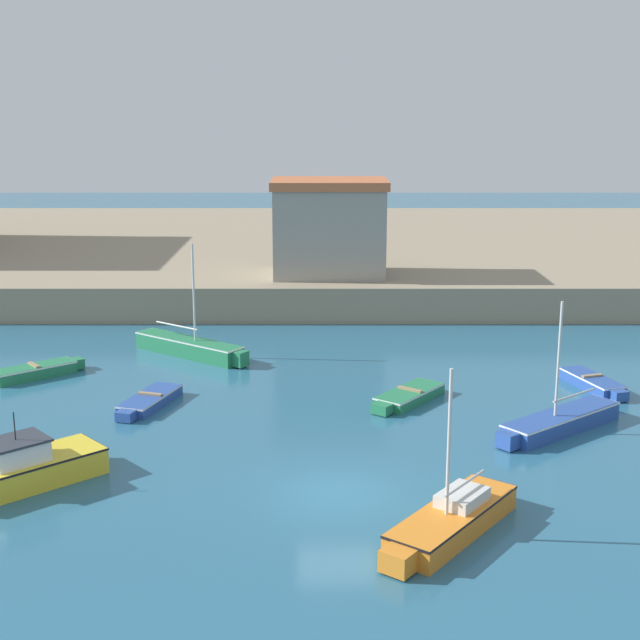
{
  "coord_description": "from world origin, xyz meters",
  "views": [
    {
      "loc": [
        -0.54,
        -25.61,
        11.65
      ],
      "look_at": [
        -0.72,
        14.73,
        2.0
      ],
      "focal_mm": 50.0,
      "sensor_mm": 36.0,
      "label": 1
    }
  ],
  "objects": [
    {
      "name": "ground_plane",
      "position": [
        0.0,
        0.0,
        0.0
      ],
      "size": [
        200.0,
        200.0,
        0.0
      ],
      "primitive_type": "plane",
      "color": "#28607F"
    },
    {
      "name": "quay_seawall",
      "position": [
        0.0,
        42.05,
        1.0
      ],
      "size": [
        120.0,
        40.0,
        2.01
      ],
      "primitive_type": "cube",
      "color": "gray",
      "rests_on": "ground"
    },
    {
      "name": "dinghy_green_0",
      "position": [
        3.04,
        8.79,
        0.26
      ],
      "size": [
        3.27,
        3.84,
        0.54
      ],
      "color": "#237A4C",
      "rests_on": "ground"
    },
    {
      "name": "sailboat_orange_1",
      "position": [
        3.14,
        -2.69,
        0.44
      ],
      "size": [
        4.41,
        5.28,
        4.89
      ],
      "color": "orange",
      "rests_on": "ground"
    },
    {
      "name": "sailboat_green_2",
      "position": [
        -6.77,
        15.67,
        0.46
      ],
      "size": [
        5.92,
        4.76,
        5.49
      ],
      "color": "#237A4C",
      "rests_on": "ground"
    },
    {
      "name": "motorboat_yellow_3",
      "position": [
        -9.99,
        0.48,
        0.58
      ],
      "size": [
        5.17,
        4.9,
        2.48
      ],
      "color": "yellow",
      "rests_on": "ground"
    },
    {
      "name": "dinghy_blue_4",
      "position": [
        11.09,
        10.58,
        0.27
      ],
      "size": [
        2.09,
        3.93,
        0.57
      ],
      "color": "#284C9E",
      "rests_on": "ground"
    },
    {
      "name": "dinghy_blue_5",
      "position": [
        -7.39,
        8.24,
        0.25
      ],
      "size": [
        2.18,
        4.05,
        0.52
      ],
      "color": "#284C9E",
      "rests_on": "ground"
    },
    {
      "name": "dinghy_green_6",
      "position": [
        -13.11,
        12.23,
        0.3
      ],
      "size": [
        3.66,
        3.28,
        0.62
      ],
      "color": "#237A4C",
      "rests_on": "ground"
    },
    {
      "name": "sailboat_blue_7",
      "position": [
        8.3,
        5.44,
        0.38
      ],
      "size": [
        5.36,
        4.54,
        4.94
      ],
      "color": "#284C9E",
      "rests_on": "ground"
    },
    {
      "name": "harbor_shed_near_wharf",
      "position": [
        0.0,
        26.27,
        4.83
      ],
      "size": [
        6.71,
        5.0,
        5.59
      ],
      "color": "gray",
      "rests_on": "quay_seawall"
    }
  ]
}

